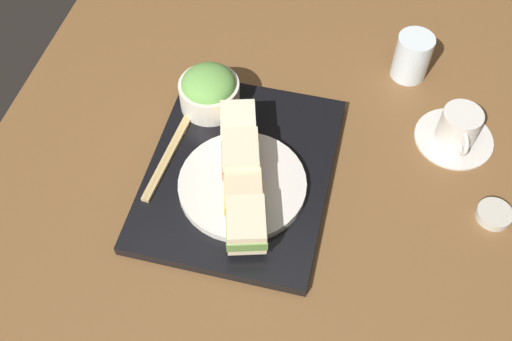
{
  "coord_description": "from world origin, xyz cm",
  "views": [
    {
      "loc": [
        62.0,
        12.34,
        86.17
      ],
      "look_at": [
        6.54,
        -1.07,
        5.0
      ],
      "focal_mm": 42.78,
      "sensor_mm": 36.0,
      "label": 1
    }
  ],
  "objects": [
    {
      "name": "drinking_glass",
      "position": [
        -26.26,
        21.33,
        4.55
      ],
      "size": [
        6.84,
        6.84,
        9.09
      ],
      "primitive_type": "cylinder",
      "color": "silver",
      "rests_on": "ground_plane"
    },
    {
      "name": "coffee_cup",
      "position": [
        -11.79,
        30.96,
        2.84
      ],
      "size": [
        13.98,
        13.98,
        6.94
      ],
      "color": "silver",
      "rests_on": "ground_plane"
    },
    {
      "name": "chopsticks_pair",
      "position": [
        5.52,
        -16.88,
        2.36
      ],
      "size": [
        18.78,
        2.97,
        0.7
      ],
      "color": "tan",
      "rests_on": "serving_tray"
    },
    {
      "name": "ground_plane",
      "position": [
        0.0,
        0.0,
        -1.5
      ],
      "size": [
        140.0,
        100.0,
        3.0
      ],
      "primitive_type": "cube",
      "color": "brown"
    },
    {
      "name": "small_sauce_dish",
      "position": [
        3.01,
        38.07,
        0.77
      ],
      "size": [
        5.79,
        5.79,
        1.53
      ],
      "primitive_type": "cylinder",
      "color": "beige",
      "rests_on": "ground_plane"
    },
    {
      "name": "serving_tray",
      "position": [
        4.85,
        -4.36,
        1.01
      ],
      "size": [
        38.46,
        30.4,
        2.01
      ],
      "primitive_type": "cube",
      "color": "black",
      "rests_on": "ground_plane"
    },
    {
      "name": "salad_bowl",
      "position": [
        -7.96,
        -13.15,
        5.86
      ],
      "size": [
        10.83,
        10.83,
        7.98
      ],
      "color": "silver",
      "rests_on": "serving_tray"
    },
    {
      "name": "sandwich_farmost",
      "position": [
        17.28,
        -0.03,
        5.97
      ],
      "size": [
        9.51,
        8.18,
        4.95
      ],
      "color": "beige",
      "rests_on": "sandwich_plate"
    },
    {
      "name": "sandwich_inner_near",
      "position": [
        5.32,
        -3.93,
        6.33
      ],
      "size": [
        9.32,
        8.13,
        5.69
      ],
      "color": "beige",
      "rests_on": "sandwich_plate"
    },
    {
      "name": "sandwich_inner_far",
      "position": [
        11.3,
        -1.98,
        5.95
      ],
      "size": [
        9.46,
        8.14,
        4.91
      ],
      "color": "beige",
      "rests_on": "sandwich_plate"
    },
    {
      "name": "sandwich_nearmost",
      "position": [
        -0.65,
        -5.88,
        6.17
      ],
      "size": [
        9.37,
        7.91,
        5.37
      ],
      "color": "#EFE5C1",
      "rests_on": "sandwich_plate"
    },
    {
      "name": "sandwich_plate",
      "position": [
        8.31,
        -2.96,
        2.75
      ],
      "size": [
        21.18,
        21.18,
        1.48
      ],
      "primitive_type": "cylinder",
      "color": "silver",
      "rests_on": "serving_tray"
    }
  ]
}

